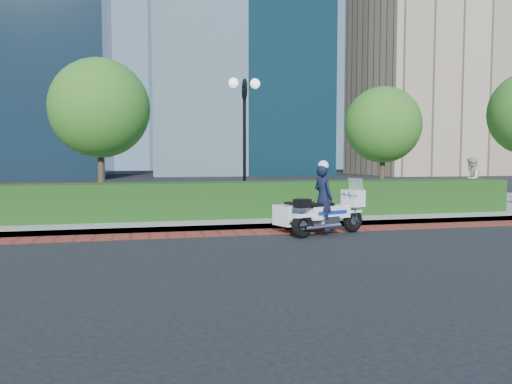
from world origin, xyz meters
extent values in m
plane|color=black|center=(0.00, 0.00, 0.00)|extent=(120.00, 120.00, 0.00)
cube|color=maroon|center=(0.00, 1.50, 0.01)|extent=(60.00, 1.00, 0.01)
cube|color=gray|center=(0.00, 6.00, 0.07)|extent=(60.00, 8.00, 0.15)
cube|color=black|center=(0.00, 3.60, 0.65)|extent=(18.00, 1.20, 1.00)
cylinder|color=black|center=(1.00, 5.20, 0.30)|extent=(0.30, 0.30, 0.30)
cylinder|color=black|center=(1.00, 5.20, 2.15)|extent=(0.10, 0.10, 3.70)
cylinder|color=black|center=(1.00, 5.20, 4.00)|extent=(0.04, 0.70, 0.70)
sphere|color=white|center=(0.65, 5.20, 4.20)|extent=(0.32, 0.32, 0.32)
sphere|color=white|center=(1.35, 5.20, 4.20)|extent=(0.32, 0.32, 0.32)
cylinder|color=#332319|center=(-3.50, 6.50, 1.23)|extent=(0.20, 0.20, 2.17)
sphere|color=#265E17|center=(-3.50, 6.50, 3.44)|extent=(3.20, 3.20, 3.20)
cylinder|color=#332319|center=(6.50, 6.50, 1.11)|extent=(0.20, 0.20, 1.92)
sphere|color=#265E17|center=(6.50, 6.50, 3.05)|extent=(2.80, 2.80, 2.80)
cube|color=gray|center=(28.00, 38.00, 14.00)|extent=(14.00, 12.00, 28.00)
torus|color=black|center=(1.34, 0.38, 0.30)|extent=(0.62, 0.38, 0.59)
torus|color=black|center=(2.85, 0.96, 0.30)|extent=(0.62, 0.38, 0.59)
cube|color=silver|center=(2.09, 0.67, 0.56)|extent=(1.19, 0.69, 0.31)
cube|color=silver|center=(2.05, 0.65, 0.34)|extent=(0.59, 0.51, 0.25)
cube|color=silver|center=(2.85, 0.96, 0.85)|extent=(0.51, 0.59, 0.40)
cube|color=silver|center=(2.93, 0.99, 1.17)|extent=(0.26, 0.46, 0.36)
cube|color=black|center=(1.84, 0.57, 0.74)|extent=(0.73, 0.49, 0.09)
cube|color=black|center=(1.34, 0.38, 0.81)|extent=(0.40, 0.38, 0.20)
cube|color=silver|center=(1.65, 1.32, 0.45)|extent=(1.53, 1.09, 0.49)
cube|color=black|center=(1.57, 1.29, 0.72)|extent=(0.75, 0.65, 0.07)
torus|color=black|center=(1.41, 1.69, 0.22)|extent=(0.47, 0.30, 0.45)
imported|color=black|center=(1.93, 0.60, 0.91)|extent=(0.55, 0.66, 1.55)
sphere|color=white|center=(1.93, 0.60, 1.67)|extent=(0.25, 0.25, 0.25)
imported|color=#B7AEA2|center=(9.54, 5.49, 1.00)|extent=(1.05, 1.01, 1.71)
camera|label=1|loc=(-2.30, -10.45, 1.87)|focal=35.00mm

